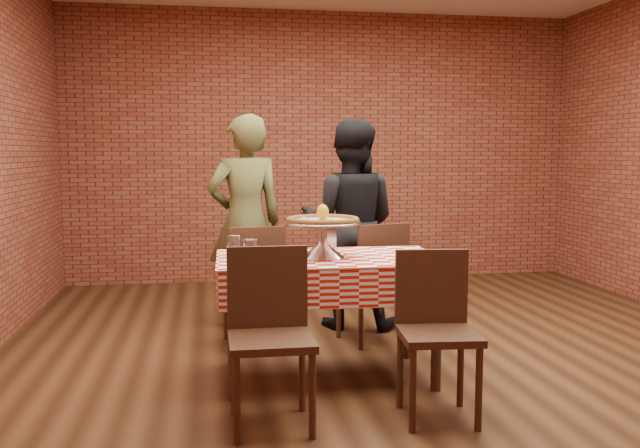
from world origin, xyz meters
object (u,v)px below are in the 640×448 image
Objects in this scene: table at (328,318)px; water_glass_left at (250,250)px; chair_far_right at (371,282)px; diner_black at (349,224)px; chair_near_right at (438,337)px; pizza_stand at (323,240)px; chair_far_left at (252,285)px; diner_olive at (245,221)px; chair_near_left at (271,340)px; condiment_caddy at (328,239)px; pizza at (323,221)px; water_glass_right at (233,246)px.

table is 0.66m from water_glass_left.
chair_far_right is 0.54× the size of diner_black.
chair_near_right is 2.02m from diner_black.
chair_far_right is (0.45, 0.76, 0.07)m from table.
pizza_stand is 1.00m from chair_far_left.
pizza_stand reaches higher than chair_near_right.
chair_far_left is 0.68m from diner_olive.
chair_near_left is at bearing -118.29° from pizza_stand.
diner_olive is at bearing 113.05° from condiment_caddy.
chair_far_right is at bearing 57.42° from pizza.
pizza_stand reaches higher than chair_near_left.
table is at bearing 10.91° from water_glass_left.
chair_near_left reaches higher than water_glass_right.
diner_black is at bearing 157.27° from diner_olive.
water_glass_right is 0.08× the size of diner_black.
table is 0.79× the size of diner_olive.
table is at bearing 7.66° from pizza_stand.
chair_near_left is (-0.38, -0.71, -0.53)m from pizza.
pizza is 3.26× the size of condiment_caddy.
chair_near_left is 1.03× the size of chair_far_left.
pizza_stand is 0.28× the size of diner_olive.
pizza_stand is 0.11m from pizza.
chair_near_left is 1.71m from chair_far_right.
water_glass_left is (-0.44, -0.09, -0.16)m from pizza.
pizza is at bearing 106.78° from chair_far_left.
water_glass_right reaches higher than table.
chair_far_left is at bearing 114.66° from pizza_stand.
pizza_stand reaches higher than chair_far_left.
chair_near_left is 0.53× the size of diner_olive.
chair_near_left reaches higher than water_glass_left.
pizza is 3.49× the size of water_glass_left.
chair_far_left is (-0.87, 1.58, 0.00)m from chair_near_right.
condiment_caddy reaches higher than water_glass_left.
diner_black is (0.42, 1.23, -0.04)m from pizza_stand.
chair_near_right is (0.49, -0.75, -0.43)m from pizza_stand.
pizza reaches higher than chair_far_right.
table is 9.77× the size of condiment_caddy.
water_glass_right is (-0.09, 0.20, 0.00)m from water_glass_left.
pizza reaches higher than condiment_caddy.
condiment_caddy is at bearing 74.40° from pizza_stand.
chair_near_right is 0.52× the size of diner_olive.
pizza_stand is 1.00m from chair_far_right.
chair_near_left reaches higher than chair_far_right.
diner_olive reaches higher than chair_far_right.
chair_near_left is 2.12m from diner_olive.
condiment_caddy is 0.15× the size of chair_near_left.
water_glass_right is (-0.54, 0.11, -0.04)m from pizza_stand.
condiment_caddy is (0.05, 0.30, 0.45)m from table.
pizza is (0.00, 0.00, 0.11)m from pizza_stand.
chair_far_left is at bearing 85.92° from water_glass_left.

